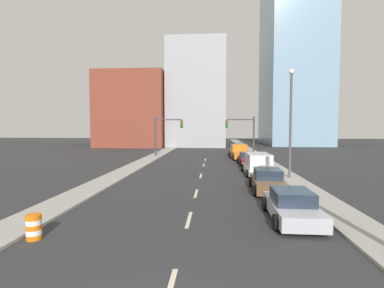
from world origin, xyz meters
TOP-DOWN VIEW (x-y plane):
  - sidewalk_left at (-7.17, 44.33)m, footprint 2.11×88.66m
  - sidewalk_right at (7.17, 44.33)m, footprint 2.11×88.66m
  - lane_stripe_at_8m at (0.00, 7.95)m, footprint 0.16×2.40m
  - lane_stripe_at_13m at (0.00, 13.30)m, footprint 0.16×2.40m
  - lane_stripe_at_20m at (0.00, 20.02)m, footprint 0.16×2.40m
  - lane_stripe_at_27m at (0.00, 27.25)m, footprint 0.16×2.40m
  - lane_stripe_at_32m at (0.00, 32.47)m, footprint 0.16×2.40m
  - building_brick_left at (-15.89, 58.98)m, footprint 14.00×16.00m
  - building_office_center at (-2.63, 62.98)m, footprint 12.00×20.00m
  - building_glass_right at (19.55, 66.98)m, footprint 13.00×20.00m
  - traffic_signal_left at (-5.93, 36.05)m, footprint 3.99×0.35m
  - traffic_signal_right at (5.35, 36.05)m, footprint 3.99×0.35m
  - traffic_barrel at (-5.62, 5.14)m, footprint 0.56×0.56m
  - street_lamp at (7.27, 19.22)m, footprint 0.44×0.44m
  - sedan_silver at (4.67, 8.23)m, footprint 2.20×4.69m
  - sedan_brown at (4.64, 14.29)m, footprint 2.29×4.80m
  - box_truck_white at (4.97, 21.04)m, footprint 2.50×5.91m
  - sedan_maroon at (4.79, 27.94)m, footprint 2.06×4.29m
  - pickup_truck_orange at (4.50, 33.90)m, footprint 2.68×5.40m
  - sedan_yellow at (4.41, 39.44)m, footprint 2.34×4.68m

SIDE VIEW (x-z plane):
  - lane_stripe_at_8m at x=0.00m, z-range 0.00..0.01m
  - lane_stripe_at_13m at x=0.00m, z-range 0.00..0.01m
  - lane_stripe_at_20m at x=0.00m, z-range 0.00..0.01m
  - lane_stripe_at_27m at x=0.00m, z-range 0.00..0.01m
  - lane_stripe_at_32m at x=0.00m, z-range 0.00..0.01m
  - sidewalk_left at x=-7.17m, z-range 0.00..0.12m
  - sidewalk_right at x=7.17m, z-range 0.00..0.12m
  - traffic_barrel at x=-5.62m, z-range 0.00..0.95m
  - sedan_maroon at x=4.79m, z-range -0.06..1.33m
  - sedan_silver at x=4.67m, z-range -0.05..1.33m
  - sedan_brown at x=4.64m, z-range -0.06..1.41m
  - sedan_yellow at x=4.41m, z-range -0.07..1.46m
  - pickup_truck_orange at x=4.50m, z-range -0.16..1.69m
  - box_truck_white at x=4.97m, z-range -0.04..1.85m
  - traffic_signal_left at x=-5.93m, z-range 0.83..6.41m
  - traffic_signal_right at x=5.35m, z-range 0.83..6.41m
  - street_lamp at x=7.27m, z-range 0.67..9.49m
  - building_brick_left at x=-15.89m, z-range 0.00..15.30m
  - building_office_center at x=-2.63m, z-range 0.00..21.97m
  - building_glass_right at x=19.55m, z-range 0.00..37.89m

